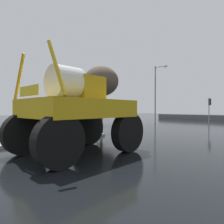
# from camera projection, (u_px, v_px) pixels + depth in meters

# --- Properties ---
(ground_plane) EXTENTS (120.00, 120.00, 0.00)m
(ground_plane) POSITION_uv_depth(u_px,v_px,m) (201.00, 131.00, 16.96)
(ground_plane) COLOR black
(median_island) EXTENTS (1.26, 8.10, 0.15)m
(median_island) POSITION_uv_depth(u_px,v_px,m) (48.00, 140.00, 11.52)
(median_island) COLOR gray
(median_island) RESTS_ON ground
(oversize_sprayer) EXTENTS (3.94, 5.32, 4.13)m
(oversize_sprayer) POSITION_uv_depth(u_px,v_px,m) (77.00, 111.00, 8.32)
(oversize_sprayer) COLOR black
(oversize_sprayer) RESTS_ON ground
(traffic_signal_near_left) EXTENTS (0.24, 0.54, 3.27)m
(traffic_signal_near_left) POSITION_uv_depth(u_px,v_px,m) (99.00, 103.00, 15.75)
(traffic_signal_near_left) COLOR gray
(traffic_signal_near_left) RESTS_ON ground
(traffic_signal_far_left) EXTENTS (0.24, 0.55, 3.35)m
(traffic_signal_far_left) POSITION_uv_depth(u_px,v_px,m) (209.00, 105.00, 24.44)
(traffic_signal_far_left) COLOR gray
(traffic_signal_far_left) RESTS_ON ground
(streetlight_far_left) EXTENTS (1.93, 0.24, 8.04)m
(streetlight_far_left) POSITION_uv_depth(u_px,v_px,m) (156.00, 91.00, 27.66)
(streetlight_far_left) COLOR gray
(streetlight_far_left) RESTS_ON ground
(bare_tree_left) EXTENTS (4.40, 4.40, 7.30)m
(bare_tree_left) POSITION_uv_depth(u_px,v_px,m) (101.00, 82.00, 24.44)
(bare_tree_left) COLOR #473828
(bare_tree_left) RESTS_ON ground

